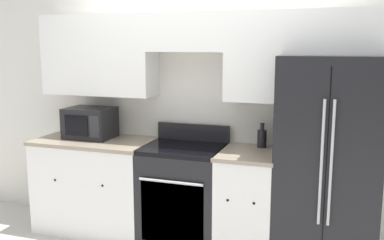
# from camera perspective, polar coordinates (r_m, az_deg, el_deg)

# --- Properties ---
(wall_back) EXTENTS (8.00, 0.39, 2.60)m
(wall_back) POSITION_cam_1_polar(r_m,az_deg,el_deg) (4.06, 1.32, 4.70)
(wall_back) COLOR silver
(wall_back) RESTS_ON ground_plane
(lower_cabinets_left) EXTENTS (1.16, 0.64, 0.93)m
(lower_cabinets_left) POSITION_cam_1_polar(r_m,az_deg,el_deg) (4.43, -12.64, -8.40)
(lower_cabinets_left) COLOR white
(lower_cabinets_left) RESTS_ON ground_plane
(lower_cabinets_right) EXTENTS (0.51, 0.64, 0.93)m
(lower_cabinets_right) POSITION_cam_1_polar(r_m,az_deg,el_deg) (3.89, 7.45, -10.81)
(lower_cabinets_right) COLOR white
(lower_cabinets_right) RESTS_ON ground_plane
(oven_range) EXTENTS (0.73, 0.65, 1.09)m
(oven_range) POSITION_cam_1_polar(r_m,az_deg,el_deg) (4.04, -1.12, -9.87)
(oven_range) COLOR black
(oven_range) RESTS_ON ground_plane
(refrigerator) EXTENTS (0.81, 0.77, 1.76)m
(refrigerator) POSITION_cam_1_polar(r_m,az_deg,el_deg) (3.76, 17.55, -5.31)
(refrigerator) COLOR black
(refrigerator) RESTS_ON ground_plane
(microwave) EXTENTS (0.46, 0.36, 0.30)m
(microwave) POSITION_cam_1_polar(r_m,az_deg,el_deg) (4.37, -13.44, -0.37)
(microwave) COLOR black
(microwave) RESTS_ON lower_cabinets_left
(bottle) EXTENTS (0.08, 0.08, 0.22)m
(bottle) POSITION_cam_1_polar(r_m,az_deg,el_deg) (3.91, 9.30, -2.36)
(bottle) COLOR black
(bottle) RESTS_ON lower_cabinets_right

